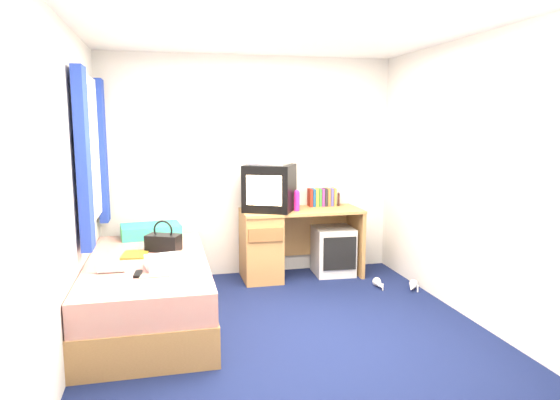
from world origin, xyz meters
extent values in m
plane|color=#0C1438|center=(0.00, 0.00, 0.00)|extent=(3.40, 3.40, 0.00)
plane|color=white|center=(0.00, 0.00, 2.40)|extent=(3.40, 3.40, 0.00)
plane|color=silver|center=(0.00, 1.70, 1.20)|extent=(3.20, 0.00, 3.20)
plane|color=silver|center=(0.00, -1.70, 1.20)|extent=(3.20, 0.00, 3.20)
plane|color=silver|center=(-1.60, 0.00, 1.20)|extent=(0.00, 3.40, 3.40)
plane|color=silver|center=(1.60, 0.00, 1.20)|extent=(0.00, 3.40, 3.40)
cube|color=#B4844B|center=(-1.10, 0.50, 0.15)|extent=(1.00, 2.00, 0.30)
cube|color=#915E34|center=(-0.60, 0.10, 0.16)|extent=(0.02, 0.70, 0.18)
cube|color=white|center=(-1.10, 0.50, 0.42)|extent=(0.98, 1.98, 0.24)
cube|color=#1C7FB8|center=(-1.09, 1.37, 0.60)|extent=(0.62, 0.44, 0.13)
cube|color=#B4844B|center=(0.50, 1.42, 0.73)|extent=(1.30, 0.55, 0.03)
cube|color=#B4844B|center=(0.05, 1.42, 0.36)|extent=(0.40, 0.52, 0.72)
cube|color=#B4844B|center=(1.13, 1.42, 0.36)|extent=(0.04, 0.52, 0.72)
cube|color=#B4844B|center=(0.75, 1.67, 0.45)|extent=(0.78, 0.03, 0.55)
cube|color=silver|center=(0.88, 1.44, 0.27)|extent=(0.45, 0.45, 0.53)
cube|color=black|center=(0.16, 1.44, 1.00)|extent=(0.65, 0.63, 0.49)
cube|color=beige|center=(0.05, 1.23, 1.00)|extent=(0.34, 0.18, 0.31)
cube|color=silver|center=(0.16, 1.44, 1.28)|extent=(0.48, 0.44, 0.07)
cube|color=maroon|center=(0.65, 1.60, 0.85)|extent=(0.03, 0.13, 0.20)
cube|color=navy|center=(0.69, 1.60, 0.85)|extent=(0.03, 0.13, 0.20)
cube|color=gold|center=(0.72, 1.60, 0.85)|extent=(0.03, 0.13, 0.20)
cube|color=#337F33|center=(0.76, 1.60, 0.85)|extent=(0.03, 0.13, 0.20)
cube|color=#7F337F|center=(0.79, 1.60, 0.85)|extent=(0.03, 0.13, 0.20)
cube|color=#262626|center=(0.83, 1.60, 0.85)|extent=(0.03, 0.13, 0.20)
cube|color=#B26633|center=(0.86, 1.60, 0.85)|extent=(0.03, 0.13, 0.20)
cube|color=#4C4C99|center=(0.90, 1.60, 0.85)|extent=(0.03, 0.13, 0.20)
cube|color=olive|center=(0.93, 1.60, 0.85)|extent=(0.03, 0.13, 0.20)
cube|color=black|center=(0.99, 1.60, 0.82)|extent=(0.06, 0.12, 0.14)
cylinder|color=#E9208E|center=(0.43, 1.35, 0.85)|extent=(0.07, 0.07, 0.20)
cylinder|color=silver|center=(0.40, 1.48, 0.84)|extent=(0.06, 0.06, 0.17)
cube|color=black|center=(-0.96, 0.77, 0.61)|extent=(0.34, 0.27, 0.15)
torus|color=black|center=(-0.96, 0.77, 0.73)|extent=(0.17, 0.09, 0.18)
cube|color=white|center=(-0.95, 0.22, 0.59)|extent=(0.33, 0.29, 0.10)
cube|color=yellow|center=(-1.21, 0.66, 0.55)|extent=(0.24, 0.30, 0.01)
cylinder|color=silver|center=(-1.36, 0.18, 0.58)|extent=(0.20, 0.08, 0.07)
cube|color=yellow|center=(-1.03, -0.01, 0.55)|extent=(0.22, 0.06, 0.01)
cube|color=black|center=(-1.15, 0.06, 0.55)|extent=(0.06, 0.16, 0.02)
cube|color=silver|center=(-1.58, 0.90, 1.45)|extent=(0.02, 0.90, 1.10)
cube|color=white|center=(-1.57, 0.90, 2.04)|extent=(0.06, 1.06, 0.08)
cube|color=white|center=(-1.57, 0.90, 0.86)|extent=(0.06, 1.06, 0.08)
cube|color=navy|center=(-1.53, 0.31, 1.40)|extent=(0.08, 0.24, 1.40)
cube|color=navy|center=(-1.53, 1.49, 1.40)|extent=(0.08, 0.24, 1.40)
cone|color=white|center=(1.17, 0.83, 0.04)|extent=(0.12, 0.23, 0.09)
cone|color=white|center=(1.47, 0.69, 0.04)|extent=(0.20, 0.23, 0.09)
camera|label=1|loc=(-0.93, -3.72, 1.67)|focal=32.00mm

